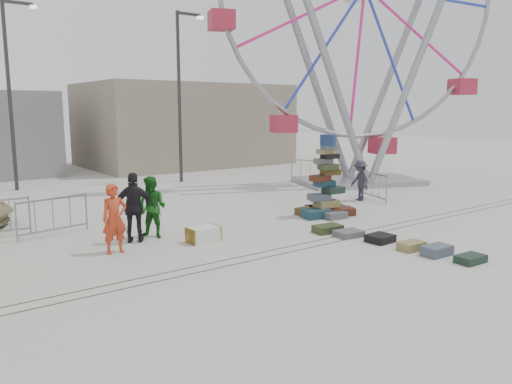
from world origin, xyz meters
TOP-DOWN VIEW (x-y plane):
  - ground at (0.00, 0.00)m, footprint 90.00×90.00m
  - track_line_near at (0.00, 0.60)m, footprint 40.00×0.04m
  - track_line_far at (0.00, 1.00)m, footprint 40.00×0.04m
  - building_right at (7.00, 20.00)m, footprint 12.00×8.00m
  - lamp_post_right at (3.09, 13.00)m, footprint 1.41×0.25m
  - lamp_post_left at (-3.91, 15.00)m, footprint 1.41×0.25m
  - suitcase_tower at (3.19, 3.23)m, footprint 2.01×1.69m
  - ferris_wheel at (9.55, 7.53)m, footprint 12.88×5.07m
  - steamer_trunk at (-1.80, 2.74)m, footprint 0.87×0.52m
  - row_case_0 at (1.60, 1.49)m, footprint 0.88×0.60m
  - row_case_1 at (1.75, 0.81)m, footprint 0.79×0.64m
  - row_case_2 at (1.98, -0.10)m, footprint 0.70×0.61m
  - row_case_3 at (2.02, -1.07)m, footprint 0.70×0.50m
  - row_case_4 at (2.12, -1.73)m, footprint 0.76×0.49m
  - row_case_5 at (2.24, -2.53)m, footprint 0.73×0.48m
  - barricade_dummy_c at (-4.85, 5.79)m, footprint 1.98×0.46m
  - barricade_wheel_front at (6.67, 4.21)m, footprint 0.72×1.93m
  - barricade_wheel_back at (7.96, 9.18)m, footprint 0.87×1.88m
  - pedestrian_red at (-4.08, 3.12)m, footprint 0.63×0.42m
  - pedestrian_green at (-2.70, 3.95)m, footprint 1.01×1.05m
  - pedestrian_black at (-3.27, 3.79)m, footprint 1.18×0.96m
  - pedestrian_grey at (6.16, 4.39)m, footprint 0.79×1.11m

SIDE VIEW (x-z plane):
  - ground at x=0.00m, z-range 0.00..0.00m
  - track_line_near at x=0.00m, z-range 0.00..0.01m
  - track_line_far at x=0.00m, z-range 0.00..0.01m
  - row_case_1 at x=1.75m, z-range 0.00..0.17m
  - row_case_5 at x=2.24m, z-range 0.00..0.18m
  - row_case_2 at x=1.98m, z-range 0.00..0.21m
  - row_case_3 at x=2.02m, z-range 0.00..0.21m
  - row_case_0 at x=1.60m, z-range 0.00..0.21m
  - row_case_4 at x=2.12m, z-range 0.00..0.25m
  - steamer_trunk at x=-1.80m, z-range 0.00..0.40m
  - barricade_dummy_c at x=-4.85m, z-range 0.00..1.10m
  - barricade_wheel_front at x=6.67m, z-range 0.00..1.10m
  - barricade_wheel_back at x=7.96m, z-range 0.00..1.10m
  - suitcase_tower at x=3.19m, z-range -0.59..2.10m
  - pedestrian_grey at x=6.16m, z-range 0.00..1.56m
  - pedestrian_green at x=-2.70m, z-range 0.00..1.71m
  - pedestrian_red at x=-4.08m, z-range 0.00..1.73m
  - pedestrian_black at x=-3.27m, z-range 0.00..1.88m
  - building_right at x=7.00m, z-range 0.00..5.00m
  - lamp_post_right at x=3.09m, z-range 0.48..8.48m
  - lamp_post_left at x=-3.91m, z-range 0.48..8.48m
  - ferris_wheel at x=9.55m, z-range -0.12..15.70m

